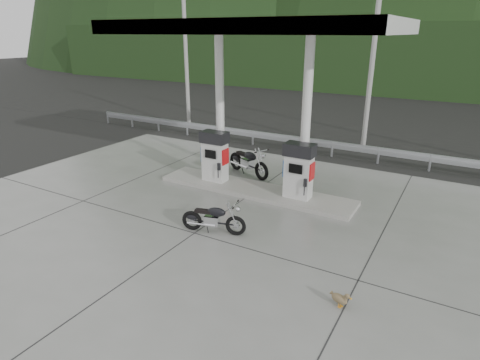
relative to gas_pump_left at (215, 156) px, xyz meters
The scene contains 17 objects.
ground 3.16m from the gas_pump_left, 57.38° to the right, with size 160.00×160.00×0.00m, color black.
forecourt_apron 3.15m from the gas_pump_left, 57.38° to the right, with size 18.00×14.00×0.02m, color slate.
pump_island 1.87m from the gas_pump_left, ahead, with size 7.00×1.40×0.15m, color #9A9790.
gas_pump_left is the anchor object (origin of this frame).
gas_pump_right 3.20m from the gas_pump_left, ahead, with size 0.95×0.55×1.80m, color silver, non-canonical shape.
canopy_column_left 1.65m from the gas_pump_left, 90.00° to the left, with size 0.30×0.30×5.00m, color white.
canopy_column_right 3.60m from the gas_pump_left, ahead, with size 0.30×0.30×5.00m, color white.
canopy_roof 4.59m from the gas_pump_left, ahead, with size 8.50×5.00×0.40m, color silver.
guardrail 5.74m from the gas_pump_left, 73.78° to the left, with size 26.00×0.16×1.42m, color #A9ACB1, non-canonical shape.
road 9.20m from the gas_pump_left, 79.92° to the left, with size 60.00×7.00×0.01m, color black.
utility_pole_a 9.93m from the gas_pump_left, 132.44° to the left, with size 0.22×0.22×8.00m, color gray.
utility_pole_b 8.40m from the gas_pump_left, 62.78° to the left, with size 0.22×0.22×8.00m, color gray.
tree_band 27.61m from the gas_pump_left, 86.67° to the left, with size 80.00×6.00×6.00m, color black.
forested_hills 57.53m from the gas_pump_left, 88.41° to the left, with size 100.00×40.00×140.00m, color black, non-canonical shape.
motorcycle_left 3.83m from the gas_pump_left, 57.51° to the right, with size 1.72×0.54×0.81m, color black, non-canonical shape.
motorcycle_right 1.69m from the gas_pump_left, 69.97° to the left, with size 2.12×0.67×1.01m, color black, non-canonical shape.
duck 7.58m from the gas_pump_left, 37.42° to the right, with size 0.45×0.13×0.32m, color brown, non-canonical shape.
Camera 1 is at (6.00, -8.92, 5.24)m, focal length 30.00 mm.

